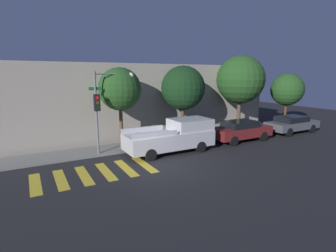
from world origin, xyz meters
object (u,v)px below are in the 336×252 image
(sedan_middle, at_px, (292,124))
(tree_behind_truck, at_px, (287,90))
(tree_midblock, at_px, (183,88))
(traffic_light_pole, at_px, (106,98))
(pickup_truck, at_px, (174,136))
(tree_near_corner, at_px, (120,89))
(tree_far_end, at_px, (240,80))
(sedan_near_corner, at_px, (241,130))

(sedan_middle, distance_m, tree_behind_truck, 3.80)
(sedan_middle, bearing_deg, tree_midblock, 166.62)
(tree_behind_truck, bearing_deg, sedan_middle, -131.88)
(traffic_light_pole, xyz_separation_m, sedan_middle, (14.44, -1.27, -2.53))
(pickup_truck, relative_size, tree_near_corner, 1.06)
(sedan_middle, xyz_separation_m, tree_midblock, (-8.86, 2.11, 2.92))
(tree_midblock, relative_size, tree_far_end, 0.86)
(traffic_light_pole, height_order, tree_midblock, tree_midblock)
(pickup_truck, distance_m, sedan_near_corner, 5.34)
(traffic_light_pole, xyz_separation_m, pickup_truck, (3.64, -1.27, -2.30))
(sedan_middle, distance_m, tree_near_corner, 13.80)
(tree_near_corner, distance_m, tree_far_end, 9.65)
(tree_near_corner, bearing_deg, tree_midblock, 0.00)
(traffic_light_pole, xyz_separation_m, tree_near_corner, (1.12, 0.84, 0.42))
(tree_near_corner, xyz_separation_m, tree_far_end, (9.64, 0.00, 0.47))
(tree_far_end, xyz_separation_m, tree_behind_truck, (5.57, 0.00, -0.90))
(tree_far_end, bearing_deg, tree_near_corner, 180.00)
(traffic_light_pole, bearing_deg, tree_behind_truck, 2.95)
(sedan_near_corner, relative_size, sedan_middle, 0.98)
(tree_midblock, distance_m, tree_far_end, 5.21)
(traffic_light_pole, bearing_deg, tree_far_end, 4.47)
(traffic_light_pole, relative_size, sedan_middle, 1.05)
(traffic_light_pole, height_order, sedan_near_corner, traffic_light_pole)
(pickup_truck, distance_m, tree_behind_truck, 13.06)
(sedan_near_corner, distance_m, tree_midblock, 4.93)
(pickup_truck, bearing_deg, tree_midblock, 47.52)
(traffic_light_pole, bearing_deg, pickup_truck, -19.18)
(pickup_truck, xyz_separation_m, sedan_middle, (10.79, -0.00, -0.23))
(traffic_light_pole, bearing_deg, tree_near_corner, 36.85)
(sedan_near_corner, relative_size, tree_midblock, 0.85)
(sedan_middle, bearing_deg, traffic_light_pole, 174.98)
(tree_far_end, bearing_deg, sedan_near_corner, -130.21)
(traffic_light_pole, distance_m, sedan_middle, 14.71)
(tree_near_corner, bearing_deg, tree_far_end, 0.00)
(tree_midblock, height_order, tree_far_end, tree_far_end)
(pickup_truck, xyz_separation_m, tree_midblock, (1.93, 2.11, 2.69))
(tree_behind_truck, bearing_deg, pickup_truck, -170.56)
(tree_far_end, bearing_deg, sedan_middle, -29.84)
(sedan_middle, relative_size, tree_near_corner, 0.90)
(sedan_middle, bearing_deg, tree_far_end, 150.16)
(traffic_light_pole, height_order, pickup_truck, traffic_light_pole)
(sedan_middle, relative_size, tree_far_end, 0.75)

